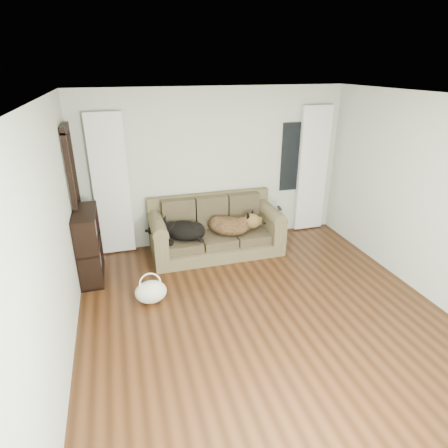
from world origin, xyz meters
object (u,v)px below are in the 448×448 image
object	(u,v)px
dog_black_lab	(182,231)
tote_bag	(151,291)
dog_shepherd	(232,225)
sofa	(216,227)
bookshelf	(89,246)

from	to	relation	value
dog_black_lab	tote_bag	bearing A→B (deg)	-83.70
dog_black_lab	tote_bag	size ratio (longest dim) A/B	1.65
dog_shepherd	tote_bag	bearing A→B (deg)	69.15
dog_black_lab	dog_shepherd	xyz separation A→B (m)	(0.81, -0.02, 0.01)
tote_bag	dog_black_lab	bearing A→B (deg)	60.09
sofa	dog_shepherd	bearing A→B (deg)	-21.74
sofa	tote_bag	xyz separation A→B (m)	(-1.20, -1.16, -0.29)
sofa	bookshelf	distance (m)	1.98
dog_black_lab	tote_bag	world-z (taller)	dog_black_lab
sofa	dog_black_lab	bearing A→B (deg)	-172.72
dog_shepherd	tote_bag	world-z (taller)	dog_shepherd
sofa	bookshelf	world-z (taller)	bookshelf
dog_shepherd	dog_black_lab	bearing A→B (deg)	31.15
dog_shepherd	sofa	bearing A→B (deg)	10.92
dog_shepherd	bookshelf	size ratio (longest dim) A/B	0.67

